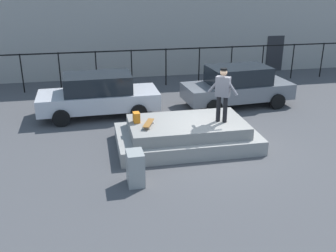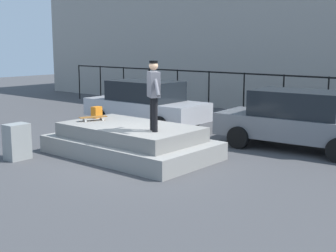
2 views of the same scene
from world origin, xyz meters
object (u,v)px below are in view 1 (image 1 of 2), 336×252
backpack (136,117)px  utility_box (135,168)px  skateboarder (223,91)px  skateboard (149,123)px  car_grey_sedan_mid (238,86)px  car_silver_sedan_near (98,95)px

backpack → utility_box: size_ratio=0.35×
skateboarder → skateboard: bearing=178.6°
backpack → car_grey_sedan_mid: 5.82m
car_grey_sedan_mid → utility_box: bearing=-130.8°
car_grey_sedan_mid → utility_box: 7.75m
car_silver_sedan_near → utility_box: (0.76, -5.73, -0.38)m
car_silver_sedan_near → car_grey_sedan_mid: car_grey_sedan_mid is taller
skateboarder → skateboard: size_ratio=2.18×
skateboard → backpack: bearing=128.0°
car_silver_sedan_near → car_grey_sedan_mid: 5.81m
skateboarder → utility_box: size_ratio=1.85×
skateboarder → backpack: skateboarder is taller
backpack → car_grey_sedan_mid: car_grey_sedan_mid is taller
skateboarder → backpack: 2.85m
backpack → utility_box: backpack is taller
skateboard → car_silver_sedan_near: 3.96m
car_silver_sedan_near → utility_box: 5.79m
skateboard → car_grey_sedan_mid: size_ratio=0.17×
backpack → utility_box: 2.53m
skateboarder → car_grey_sedan_mid: bearing=62.4°
backpack → car_grey_sedan_mid: bearing=122.2°
skateboard → utility_box: skateboard is taller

